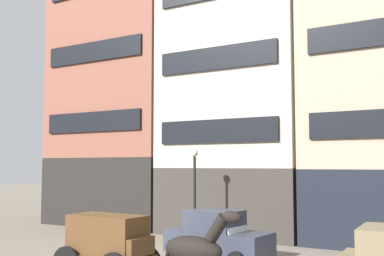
% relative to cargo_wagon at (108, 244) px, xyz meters
% --- Properties ---
extents(building_far_left, '(8.37, 5.75, 16.15)m').
position_rel_cargo_wagon_xyz_m(building_far_left, '(-8.75, 11.47, 6.97)').
color(building_far_left, black).
rests_on(building_far_left, ground_plane).
extents(building_center_left, '(7.76, 5.75, 14.16)m').
position_rel_cargo_wagon_xyz_m(building_center_left, '(-1.04, 11.47, 5.98)').
color(building_center_left, '#38332D').
rests_on(building_center_left, ground_plane).
extents(cargo_wagon, '(2.95, 1.59, 1.98)m').
position_rel_cargo_wagon_xyz_m(cargo_wagon, '(0.00, 0.00, 0.00)').
color(cargo_wagon, brown).
rests_on(cargo_wagon, ground_plane).
extents(draft_horse, '(2.35, 0.66, 2.30)m').
position_rel_cargo_wagon_xyz_m(draft_horse, '(2.95, -0.00, 0.12)').
color(draft_horse, black).
rests_on(draft_horse, ground_plane).
extents(sedan_dark, '(3.82, 2.11, 1.83)m').
position_rel_cargo_wagon_xyz_m(sedan_dark, '(1.35, 4.26, -0.23)').
color(sedan_dark, '#333847').
rests_on(sedan_dark, ground_plane).
extents(streetlamp_curbside, '(0.32, 0.32, 4.12)m').
position_rel_cargo_wagon_xyz_m(streetlamp_curbside, '(-1.29, 7.19, 1.52)').
color(streetlamp_curbside, black).
rests_on(streetlamp_curbside, ground_plane).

